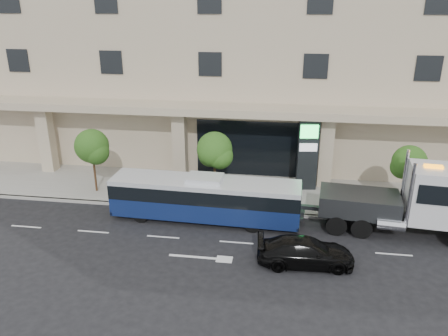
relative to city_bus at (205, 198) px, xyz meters
The scene contains 11 objects.
ground 2.67m from the city_bus, 21.58° to the right, with size 120.00×120.00×0.00m, color black.
sidewalk 4.85m from the city_bus, 63.13° to the left, with size 120.00×6.00×0.15m, color gray.
curb 2.75m from the city_bus, 28.91° to the left, with size 120.00×0.30×0.15m, color gray.
convention_center 17.05m from the city_bus, 81.77° to the left, with size 60.00×17.60×20.00m.
tree_left 8.51m from the city_bus, 160.68° to the left, with size 2.27×2.20×4.22m.
tree_mid 3.33m from the city_bus, 87.18° to the left, with size 2.28×2.20×4.38m.
tree_right 12.07m from the city_bus, 13.33° to the left, with size 2.10×2.00×4.04m.
city_bus is the anchor object (origin of this frame).
tow_truck 11.16m from the city_bus, ahead, with size 9.82×3.20×4.45m.
black_sedan 6.86m from the city_bus, 34.37° to the right, with size 1.88×4.64×1.35m, color black.
signage_pylon 7.94m from the city_bus, 41.04° to the left, with size 1.37×0.67×5.28m.
Camera 1 is at (2.28, -21.56, 11.87)m, focal length 35.00 mm.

